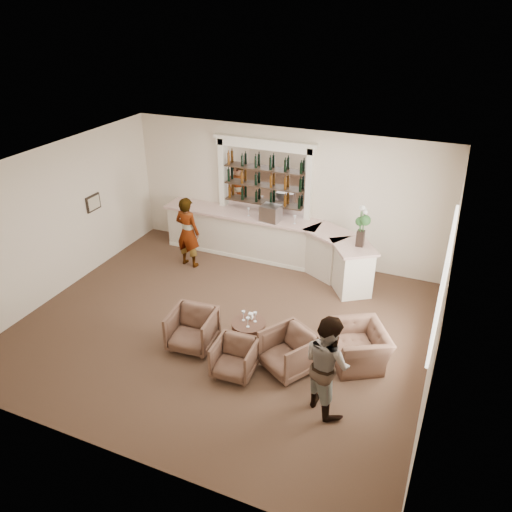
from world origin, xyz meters
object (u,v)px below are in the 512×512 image
Objects in this scene: bar_counter at (270,241)px; armchair_far at (359,346)px; armchair_center at (234,358)px; armchair_right at (289,352)px; flower_vase at (362,223)px; sommelier at (188,232)px; cocktail_table at (249,333)px; guest at (327,364)px; armchair_left at (192,329)px; espresso_machine at (271,213)px.

armchair_far is at bearing -45.83° from bar_counter.
armchair_right is (0.85, 0.48, 0.06)m from armchair_center.
sommelier is at bearing -174.45° from flower_vase.
cocktail_table is 0.37× the size of sommelier.
armchair_center is 0.97m from armchair_right.
guest is 1.45m from armchair_far.
sommelier is 5.61m from guest.
armchair_right is (1.84, -3.72, -0.18)m from bar_counter.
flower_vase is (2.33, -0.56, 1.10)m from bar_counter.
armchair_far reaches higher than armchair_center.
cocktail_table is 0.37× the size of guest.
cocktail_table is at bearing 20.54° from armchair_left.
armchair_left is 0.79× the size of armchair_far.
espresso_machine is (0.03, -0.06, 0.76)m from bar_counter.
armchair_center is at bearing -76.71° from bar_counter.
armchair_far reaches higher than cocktail_table.
flower_vase is (2.41, 3.24, 1.29)m from armchair_left.
espresso_machine is at bearing 99.92° from armchair_center.
espresso_machine is at bearing 147.66° from armchair_right.
guest is at bearing -29.64° from cocktail_table.
bar_counter is 2.63m from flower_vase.
cocktail_table is 0.61× the size of armchair_far.
flower_vase reaches higher than armchair_far.
sommelier reaches higher than armchair_right.
flower_vase is at bearing -167.92° from sommelier.
armchair_far is at bearing -39.82° from espresso_machine.
armchair_left is 1.15m from armchair_center.
bar_counter reaches higher than cocktail_table.
armchair_left is at bearing 127.38° from sommelier.
sommelier is at bearing -151.74° from bar_counter.
armchair_center is at bearing -71.17° from espresso_machine.
espresso_machine is at bearing 167.63° from flower_vase.
cocktail_table is 2.16m from guest.
armchair_right is (1.92, 0.08, 0.01)m from armchair_left.
flower_vase reaches higher than espresso_machine.
bar_counter is 5.34× the size of armchair_far.
armchair_left is at bearing 27.83° from guest.
armchair_left is 0.99× the size of armchair_right.
cocktail_table is 3.56m from espresso_machine.
armchair_far is (1.95, 1.17, 0.02)m from armchair_center.
guest reaches higher than espresso_machine.
flower_vase is at bearing -6.57° from espresso_machine.
bar_counter is 4.32m from armchair_center.
sommelier reaches higher than cocktail_table.
armchair_right is at bearing -88.59° from armchair_far.
armchair_far is (0.26, 1.33, -0.53)m from guest.
armchair_left is 1.87× the size of espresso_machine.
guest is (2.68, -4.36, 0.30)m from bar_counter.
armchair_left is 0.89× the size of flower_vase.
cocktail_table is 0.78× the size of armchair_left.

